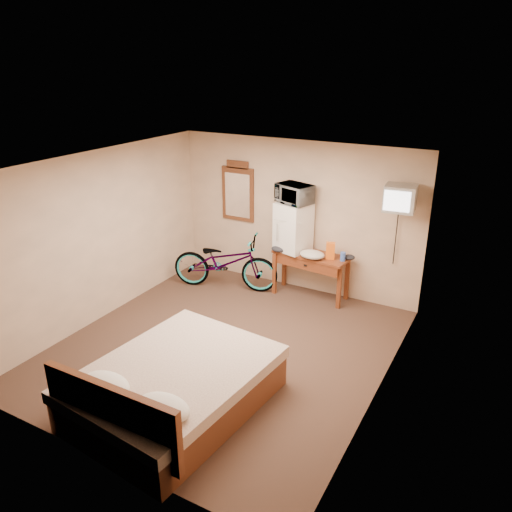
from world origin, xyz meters
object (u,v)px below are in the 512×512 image
at_px(desk, 310,262).
at_px(bicycle, 225,262).
at_px(blue_cup, 343,257).
at_px(crt_television, 400,198).
at_px(microwave, 294,194).
at_px(mini_fridge, 293,227).
at_px(wall_mirror, 238,192).
at_px(bed, 172,388).

distance_m(desk, bicycle, 1.44).
xyz_separation_m(desk, blue_cup, (0.54, -0.01, 0.20)).
height_order(blue_cup, crt_television, crt_television).
xyz_separation_m(microwave, crt_television, (1.65, -0.03, 0.15)).
xyz_separation_m(mini_fridge, microwave, (0.00, 0.00, 0.55)).
distance_m(desk, wall_mirror, 1.78).
height_order(mini_fridge, crt_television, crt_television).
relative_size(desk, bicycle, 0.70).
distance_m(blue_cup, wall_mirror, 2.18).
bearing_deg(crt_television, mini_fridge, 178.91).
bearing_deg(blue_cup, microwave, 176.20).
height_order(blue_cup, wall_mirror, wall_mirror).
xyz_separation_m(blue_cup, bed, (-0.75, -3.36, -0.53)).
relative_size(blue_cup, bed, 0.06).
bearing_deg(desk, bicycle, -165.31).
distance_m(bicycle, bed, 3.24).
xyz_separation_m(blue_cup, crt_television, (0.77, 0.03, 1.02)).
relative_size(mini_fridge, wall_mirror, 0.76).
bearing_deg(mini_fridge, desk, -8.54).
bearing_deg(blue_cup, crt_television, 2.01).
xyz_separation_m(blue_cup, bicycle, (-1.93, -0.36, -0.34)).
xyz_separation_m(crt_television, bicycle, (-2.70, -0.38, -1.37)).
distance_m(crt_television, bicycle, 3.05).
height_order(crt_television, wall_mirror, wall_mirror).
distance_m(wall_mirror, bed, 4.06).
xyz_separation_m(crt_television, bed, (-1.52, -3.39, -1.55)).
height_order(desk, crt_television, crt_television).
distance_m(microwave, bicycle, 1.66).
xyz_separation_m(mini_fridge, crt_television, (1.65, -0.03, 0.70)).
bearing_deg(crt_television, microwave, 178.90).
bearing_deg(blue_cup, bicycle, -169.53).
relative_size(mini_fridge, microwave, 1.44).
bearing_deg(bed, microwave, 92.12).
relative_size(bicycle, bed, 0.78).
height_order(desk, bed, bed).
relative_size(mini_fridge, bicycle, 0.44).
bearing_deg(microwave, desk, 10.38).
distance_m(crt_television, bed, 4.03).
xyz_separation_m(desk, wall_mirror, (-1.50, 0.27, 0.92)).
distance_m(microwave, blue_cup, 1.24).
bearing_deg(bicycle, blue_cup, -95.45).
bearing_deg(microwave, bicycle, -139.52).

